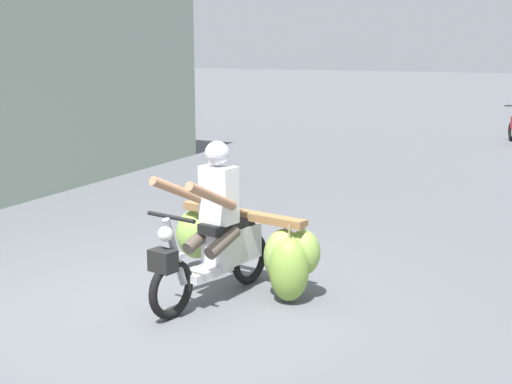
# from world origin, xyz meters

# --- Properties ---
(ground_plane) EXTENTS (120.00, 120.00, 0.00)m
(ground_plane) POSITION_xyz_m (0.00, 0.00, 0.00)
(ground_plane) COLOR #56595E
(motorbike_main_loaded) EXTENTS (1.84, 1.77, 1.58)m
(motorbike_main_loaded) POSITION_xyz_m (0.49, 0.55, 0.52)
(motorbike_main_loaded) COLOR black
(motorbike_main_loaded) RESTS_ON ground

